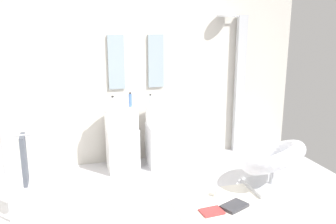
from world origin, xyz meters
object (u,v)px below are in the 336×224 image
at_px(lounge_chair, 273,161).
at_px(towel_rack, 21,162).
at_px(soap_bottle_blue, 130,100).
at_px(shower_column, 239,82).
at_px(soap_bottle_clear, 150,100).
at_px(magazine_red, 212,212).
at_px(soap_bottle_white, 113,104).
at_px(pedestal_sink_right, 162,134).
at_px(coffee_mug, 218,193).
at_px(pedestal_sink_left, 122,138).
at_px(magazine_charcoal, 234,206).

distance_m(lounge_chair, towel_rack, 2.79).
height_order(towel_rack, soap_bottle_blue, soap_bottle_blue).
height_order(shower_column, soap_bottle_clear, shower_column).
bearing_deg(lounge_chair, magazine_red, -159.05).
distance_m(towel_rack, soap_bottle_clear, 1.93).
bearing_deg(soap_bottle_white, pedestal_sink_right, 6.11).
bearing_deg(coffee_mug, magazine_red, -123.08).
bearing_deg(pedestal_sink_left, shower_column, 8.26).
bearing_deg(shower_column, soap_bottle_white, -170.16).
relative_size(shower_column, magazine_red, 8.76).
bearing_deg(shower_column, towel_rack, -156.85).
bearing_deg(coffee_mug, pedestal_sink_right, 107.66).
relative_size(towel_rack, soap_bottle_white, 5.15).
xyz_separation_m(magazine_red, soap_bottle_clear, (-0.29, 1.50, 0.91)).
xyz_separation_m(pedestal_sink_left, magazine_red, (0.70, -1.42, -0.43)).
bearing_deg(soap_bottle_white, lounge_chair, -29.72).
relative_size(shower_column, soap_bottle_clear, 13.73).
height_order(pedestal_sink_right, magazine_charcoal, pedestal_sink_right).
bearing_deg(pedestal_sink_right, magazine_red, -84.14).
height_order(shower_column, lounge_chair, shower_column).
bearing_deg(magazine_red, lounge_chair, 16.21).
relative_size(lounge_chair, magazine_red, 4.72).
distance_m(shower_column, magazine_red, 2.28).
distance_m(shower_column, coffee_mug, 1.94).
xyz_separation_m(coffee_mug, soap_bottle_white, (-1.02, 1.03, 0.89)).
relative_size(pedestal_sink_left, lounge_chair, 0.87).
distance_m(shower_column, soap_bottle_blue, 1.71).
distance_m(coffee_mug, soap_bottle_clear, 1.55).
bearing_deg(magazine_red, soap_bottle_blue, 106.40).
relative_size(towel_rack, soap_bottle_clear, 6.36).
relative_size(magazine_charcoal, magazine_red, 1.21).
relative_size(pedestal_sink_right, magazine_red, 4.10).
distance_m(magazine_charcoal, soap_bottle_blue, 1.91).
bearing_deg(lounge_chair, shower_column, 81.65).
bearing_deg(pedestal_sink_left, soap_bottle_clear, 10.96).
relative_size(pedestal_sink_left, magazine_charcoal, 3.37).
height_order(towel_rack, magazine_charcoal, towel_rack).
height_order(pedestal_sink_right, soap_bottle_clear, soap_bottle_clear).
height_order(shower_column, magazine_charcoal, shower_column).
distance_m(magazine_charcoal, coffee_mug, 0.30).
xyz_separation_m(pedestal_sink_right, coffee_mug, (0.35, -1.10, -0.40)).
height_order(pedestal_sink_left, soap_bottle_white, soap_bottle_white).
relative_size(magazine_red, soap_bottle_blue, 1.21).
relative_size(soap_bottle_white, soap_bottle_clear, 1.24).
bearing_deg(coffee_mug, pedestal_sink_left, 129.33).
distance_m(towel_rack, magazine_charcoal, 2.25).
relative_size(pedestal_sink_right, soap_bottle_clear, 6.43).
height_order(pedestal_sink_left, coffee_mug, pedestal_sink_left).
bearing_deg(towel_rack, magazine_red, -12.51).
xyz_separation_m(magazine_red, coffee_mug, (0.21, 0.32, 0.03)).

